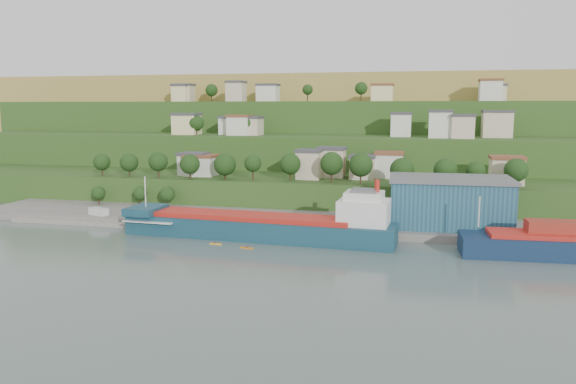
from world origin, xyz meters
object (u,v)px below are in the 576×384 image
(cargo_ship_near, at_px, (266,228))
(caravan, at_px, (99,213))
(warehouse, at_px, (450,202))
(kayak_orange, at_px, (247,247))

(cargo_ship_near, xyz_separation_m, caravan, (-52.67, 8.96, -0.22))
(warehouse, xyz_separation_m, kayak_orange, (-46.74, -27.56, -8.18))
(caravan, bearing_deg, kayak_orange, 0.32)
(caravan, xyz_separation_m, kayak_orange, (50.85, -19.39, -2.37))
(warehouse, height_order, kayak_orange, warehouse)
(caravan, distance_m, kayak_orange, 54.47)
(warehouse, bearing_deg, cargo_ship_near, -161.30)
(cargo_ship_near, bearing_deg, warehouse, 23.71)
(warehouse, relative_size, kayak_orange, 9.17)
(cargo_ship_near, relative_size, kayak_orange, 20.16)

